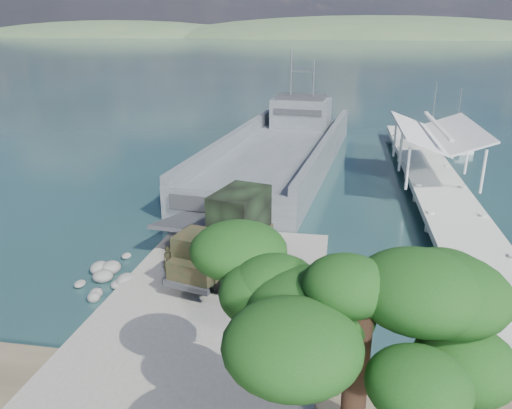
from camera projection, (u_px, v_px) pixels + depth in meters
name	position (u px, v px, depth m)	size (l,w,h in m)	color
ground	(222.00, 293.00, 24.87)	(1400.00, 1400.00, 0.00)	#173638
boat_ramp	(217.00, 299.00, 23.86)	(10.00, 18.00, 0.50)	gray
shoreline_rocks	(110.00, 279.00, 26.30)	(3.20, 5.60, 0.90)	#61615F
distant_headlands	(386.00, 38.00, 536.72)	(1000.00, 240.00, 48.00)	#3D5736
pier	(434.00, 172.00, 39.73)	(6.40, 44.00, 6.10)	#BABBB0
landing_craft	(279.00, 157.00, 46.93)	(12.64, 37.62, 10.98)	#4A5257
military_truck	(228.00, 232.00, 26.34)	(4.30, 8.24, 3.67)	black
soldier	(169.00, 269.00, 24.58)	(0.59, 0.39, 1.61)	#202F1A
sailboat_near	(455.00, 146.00, 53.77)	(3.04, 5.68, 6.64)	silver
sailboat_far	(431.00, 135.00, 59.23)	(3.49, 5.69, 6.69)	silver
overhang_tree	(338.00, 307.00, 12.56)	(8.15, 7.51, 7.40)	#371E16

